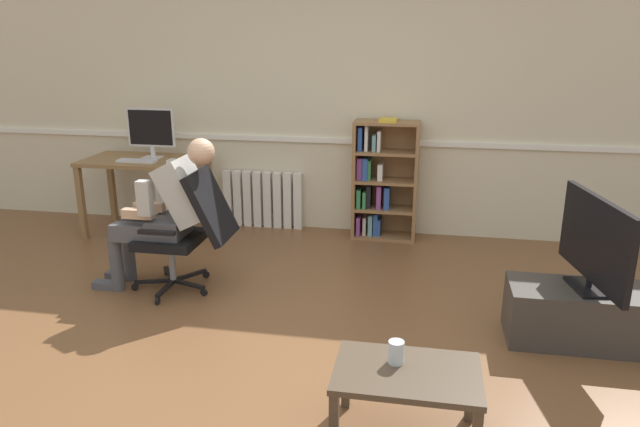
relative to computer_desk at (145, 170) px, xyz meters
The scene contains 14 objects.
ground_plane 2.91m from the computer_desk, 49.32° to the right, with size 18.00×18.00×0.00m, color brown.
back_wall 2.04m from the computer_desk, 15.13° to the left, with size 12.00×0.13×2.70m.
computer_desk is the anchor object (origin of this frame).
imac_monitor 0.40m from the computer_desk, 51.28° to the left, with size 0.48×0.14×0.49m.
keyboard 0.18m from the computer_desk, 90.96° to the right, with size 0.38×0.12×0.02m, color silver.
computer_mouse 0.38m from the computer_desk, 19.51° to the right, with size 0.06×0.10×0.03m, color white.
bookshelf 2.32m from the computer_desk, ahead, with size 0.62×0.29×1.17m.
radiator 1.20m from the computer_desk, 19.80° to the left, with size 0.83×0.08×0.58m.
office_chair 1.59m from the computer_desk, 52.33° to the right, with size 0.81×0.61×0.97m.
person_seated 1.48m from the computer_desk, 57.82° to the right, with size 1.02×0.40×1.21m.
tv_stand 4.12m from the computer_desk, 22.35° to the right, with size 0.97×0.43×0.37m.
tv_screen 4.10m from the computer_desk, 22.33° to the right, with size 0.26×0.90×0.60m.
coffee_table 3.86m from the computer_desk, 45.50° to the right, with size 0.71×0.47×0.38m.
drinking_glass 3.76m from the computer_desk, 45.50° to the right, with size 0.08×0.08×0.12m, color silver.
Camera 1 is at (0.88, -3.12, 1.94)m, focal length 33.08 mm.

